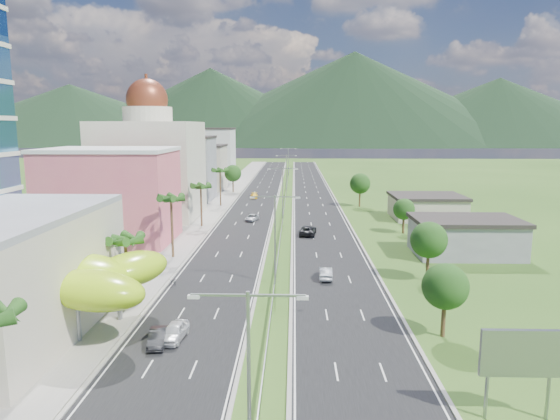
{
  "coord_description": "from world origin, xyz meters",
  "views": [
    {
      "loc": [
        2.28,
        -48.7,
        19.12
      ],
      "look_at": [
        0.22,
        23.12,
        7.0
      ],
      "focal_mm": 32.0,
      "sensor_mm": 36.0,
      "label": 1
    }
  ],
  "objects": [
    {
      "name": "midrise_white",
      "position": [
        -27.0,
        125.0,
        9.0
      ],
      "size": [
        16.0,
        15.0,
        18.0
      ],
      "primitive_type": "cube",
      "color": "silver",
      "rests_on": "ground"
    },
    {
      "name": "car_dark_left",
      "position": [
        -9.72,
        -7.55,
        0.71
      ],
      "size": [
        2.01,
        4.25,
        1.35
      ],
      "primitive_type": "imported",
      "rotation": [
        0.0,
        0.0,
        0.15
      ],
      "color": "black",
      "rests_on": "road_left"
    },
    {
      "name": "leafy_tree_rb",
      "position": [
        19.0,
        12.0,
        5.18
      ],
      "size": [
        4.55,
        4.55,
        7.47
      ],
      "color": "#47301C",
      "rests_on": "ground"
    },
    {
      "name": "domed_building",
      "position": [
        -28.0,
        55.0,
        11.35
      ],
      "size": [
        20.0,
        20.0,
        28.7
      ],
      "color": "beige",
      "rests_on": "ground"
    },
    {
      "name": "leafy_tree_rc",
      "position": [
        22.0,
        40.0,
        4.37
      ],
      "size": [
        3.85,
        3.85,
        6.33
      ],
      "color": "#47301C",
      "rests_on": "ground"
    },
    {
      "name": "leafy_tree_ra",
      "position": [
        16.0,
        -5.0,
        4.78
      ],
      "size": [
        4.2,
        4.2,
        6.9
      ],
      "color": "#47301C",
      "rests_on": "ground"
    },
    {
      "name": "car_dark_far_right",
      "position": [
        4.78,
        37.98,
        0.85
      ],
      "size": [
        3.38,
        6.09,
        1.61
      ],
      "primitive_type": "imported",
      "rotation": [
        0.0,
        0.0,
        3.02
      ],
      "color": "black",
      "rests_on": "road_right"
    },
    {
      "name": "car_white_near_left",
      "position": [
        -8.49,
        -6.44,
        0.79
      ],
      "size": [
        2.21,
        4.58,
        1.51
      ],
      "primitive_type": "imported",
      "rotation": [
        0.0,
        0.0,
        -0.1
      ],
      "color": "silver",
      "rests_on": "road_left"
    },
    {
      "name": "shed_far",
      "position": [
        30.0,
        55.0,
        2.2
      ],
      "size": [
        14.0,
        12.0,
        4.4
      ],
      "primitive_type": "cube",
      "color": "#B7AC96",
      "rests_on": "ground"
    },
    {
      "name": "palm_tree_c",
      "position": [
        -15.5,
        22.0,
        8.5
      ],
      "size": [
        3.6,
        3.6,
        9.6
      ],
      "color": "#47301C",
      "rests_on": "ground"
    },
    {
      "name": "billboard",
      "position": [
        17.0,
        -18.0,
        4.42
      ],
      "size": [
        5.2,
        0.35,
        6.2
      ],
      "color": "gray",
      "rests_on": "ground"
    },
    {
      "name": "palm_tree_d",
      "position": [
        -15.5,
        45.0,
        7.54
      ],
      "size": [
        3.6,
        3.6,
        8.6
      ],
      "color": "#47301C",
      "rests_on": "ground"
    },
    {
      "name": "road_left",
      "position": [
        -7.5,
        90.0,
        0.02
      ],
      "size": [
        11.0,
        260.0,
        0.04
      ],
      "primitive_type": "cube",
      "color": "black",
      "rests_on": "ground"
    },
    {
      "name": "leafy_tree_rd",
      "position": [
        18.0,
        70.0,
        5.58
      ],
      "size": [
        4.9,
        4.9,
        8.05
      ],
      "color": "#47301C",
      "rests_on": "ground"
    },
    {
      "name": "mountain_ridge",
      "position": [
        60.0,
        450.0,
        0.0
      ],
      "size": [
        860.0,
        140.0,
        90.0
      ],
      "primitive_type": null,
      "color": "black",
      "rests_on": "ground"
    },
    {
      "name": "streetlight_median_d",
      "position": [
        0.0,
        95.0,
        6.75
      ],
      "size": [
        6.04,
        0.25,
        11.0
      ],
      "color": "gray",
      "rests_on": "ground"
    },
    {
      "name": "car_yellow_far_left",
      "position": [
        -8.45,
        83.16,
        0.71
      ],
      "size": [
        1.97,
        4.65,
        1.34
      ],
      "primitive_type": "imported",
      "rotation": [
        0.0,
        0.0,
        0.02
      ],
      "color": "gold",
      "rests_on": "road_left"
    },
    {
      "name": "lime_canopy",
      "position": [
        -20.0,
        -4.0,
        4.99
      ],
      "size": [
        18.0,
        15.0,
        7.4
      ],
      "color": "#9ED014",
      "rests_on": "ground"
    },
    {
      "name": "streetlight_median_e",
      "position": [
        0.0,
        140.0,
        6.75
      ],
      "size": [
        6.04,
        0.25,
        11.0
      ],
      "color": "gray",
      "rests_on": "ground"
    },
    {
      "name": "road_right",
      "position": [
        7.5,
        90.0,
        0.02
      ],
      "size": [
        11.0,
        260.0,
        0.04
      ],
      "primitive_type": "cube",
      "color": "black",
      "rests_on": "ground"
    },
    {
      "name": "ground",
      "position": [
        0.0,
        0.0,
        0.0
      ],
      "size": [
        500.0,
        500.0,
        0.0
      ],
      "primitive_type": "plane",
      "color": "#2D5119",
      "rests_on": "ground"
    },
    {
      "name": "streetlight_median_a",
      "position": [
        0.0,
        -25.0,
        6.75
      ],
      "size": [
        6.04,
        0.25,
        11.0
      ],
      "color": "gray",
      "rests_on": "ground"
    },
    {
      "name": "car_silver_mid_left",
      "position": [
        -6.29,
        51.11,
        0.69
      ],
      "size": [
        2.83,
        4.96,
        1.3
      ],
      "primitive_type": "imported",
      "rotation": [
        0.0,
        0.0,
        -0.15
      ],
      "color": "#ABAFB3",
      "rests_on": "road_left"
    },
    {
      "name": "median_guardrail",
      "position": [
        0.0,
        71.99,
        0.62
      ],
      "size": [
        0.1,
        216.06,
        0.76
      ],
      "color": "gray",
      "rests_on": "ground"
    },
    {
      "name": "sidewalk_left",
      "position": [
        -17.0,
        90.0,
        0.06
      ],
      "size": [
        7.0,
        260.0,
        0.12
      ],
      "primitive_type": "cube",
      "color": "gray",
      "rests_on": "ground"
    },
    {
      "name": "midrise_beige",
      "position": [
        -27.0,
        102.0,
        6.5
      ],
      "size": [
        16.0,
        15.0,
        13.0
      ],
      "primitive_type": "cube",
      "color": "#B7AC96",
      "rests_on": "ground"
    },
    {
      "name": "palm_tree_e",
      "position": [
        -15.5,
        70.0,
        8.31
      ],
      "size": [
        3.6,
        3.6,
        9.4
      ],
      "color": "#47301C",
      "rests_on": "ground"
    },
    {
      "name": "streetlight_median_c",
      "position": [
        0.0,
        50.0,
        6.75
      ],
      "size": [
        6.04,
        0.25,
        11.0
      ],
      "color": "gray",
      "rests_on": "ground"
    },
    {
      "name": "pink_shophouse",
      "position": [
        -28.0,
        32.0,
        7.5
      ],
      "size": [
        20.0,
        15.0,
        15.0
      ],
      "primitive_type": "cube",
      "color": "#D8586F",
      "rests_on": "ground"
    },
    {
      "name": "leafy_tree_lfar",
      "position": [
        -15.5,
        95.0,
        5.58
      ],
      "size": [
        4.9,
        4.9,
        8.05
      ],
      "color": "#47301C",
      "rests_on": "ground"
    },
    {
      "name": "shed_near",
      "position": [
        28.0,
        25.0,
        2.5
      ],
      "size": [
        15.0,
        10.0,
        5.0
      ],
      "primitive_type": "cube",
      "color": "gray",
      "rests_on": "ground"
    },
    {
      "name": "streetlight_median_b",
      "position": [
        0.0,
        10.0,
        6.75
      ],
      "size": [
        6.04,
        0.25,
        11.0
      ],
      "color": "gray",
      "rests_on": "ground"
    },
    {
      "name": "motorcycle",
      "position": [
        -12.3,
        8.77,
        0.64
      ],
      "size": [
        0.86,
        1.95,
        1.21
      ],
      "primitive_type": "imported",
      "rotation": [
        0.0,
        0.0,
        -0.16
      ],
      "color": "black",
      "rests_on": "road_left"
    },
    {
      "name": "midrise_grey",
      "position": [
        -27.0,
        80.0,
        8.0
      ],
      "size": [
        16.0,
        15.0,
        16.0
      ],
      "primitive_type": "cube",
      "color": "gray",
      "rests_on": "ground"
    },
    {
      "name": "palm_tree_b",
      "position": [
        -15.5,
        2.0,
        7.06
      ],
      "size": [
        3.6,
        3.6,
        8.1
      ],
      "color": "#47301C",
      "rests_on": "ground"
    },
    {
      "name": "car_silver_right",
      "position": [
        6.33,
        12.31,
        0.78
      ],
      "size": [
        1.73,
        4.56,
        1.49
      ],
      "primitive_type": "imported",
      "rotation": [
        0.0,
        0.0,
        3.11
      ],
      "color": "#93959A",
      "rests_on": "road_right"
    }
  ]
}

